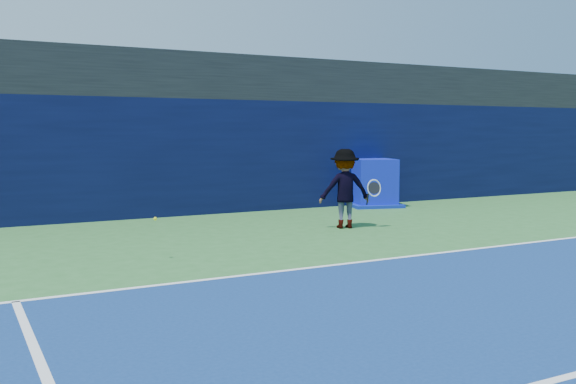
# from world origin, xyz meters

# --- Properties ---
(ground) EXTENTS (80.00, 80.00, 0.00)m
(ground) POSITION_xyz_m (0.00, 0.00, 0.00)
(ground) COLOR #306A30
(ground) RESTS_ON ground
(baseline) EXTENTS (24.00, 0.10, 0.01)m
(baseline) POSITION_xyz_m (0.00, 3.00, 0.01)
(baseline) COLOR white
(baseline) RESTS_ON ground
(stadium_band) EXTENTS (36.00, 3.00, 1.20)m
(stadium_band) POSITION_xyz_m (0.00, 11.50, 3.60)
(stadium_band) COLOR black
(stadium_band) RESTS_ON back_wall_assembly
(back_wall_assembly) EXTENTS (36.00, 1.03, 3.00)m
(back_wall_assembly) POSITION_xyz_m (-0.00, 10.50, 1.50)
(back_wall_assembly) COLOR black
(back_wall_assembly) RESTS_ON ground
(equipment_cart) EXTENTS (1.76, 1.76, 1.37)m
(equipment_cart) POSITION_xyz_m (5.20, 9.55, 0.63)
(equipment_cart) COLOR #0D18BC
(equipment_cart) RESTS_ON ground
(tennis_player) EXTENTS (1.40, 0.98, 1.78)m
(tennis_player) POSITION_xyz_m (2.15, 6.37, 0.89)
(tennis_player) COLOR silver
(tennis_player) RESTS_ON ground
(tennis_ball) EXTENTS (0.06, 0.06, 0.06)m
(tennis_ball) POSITION_xyz_m (-2.64, 4.82, 0.70)
(tennis_ball) COLOR #C4D117
(tennis_ball) RESTS_ON ground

